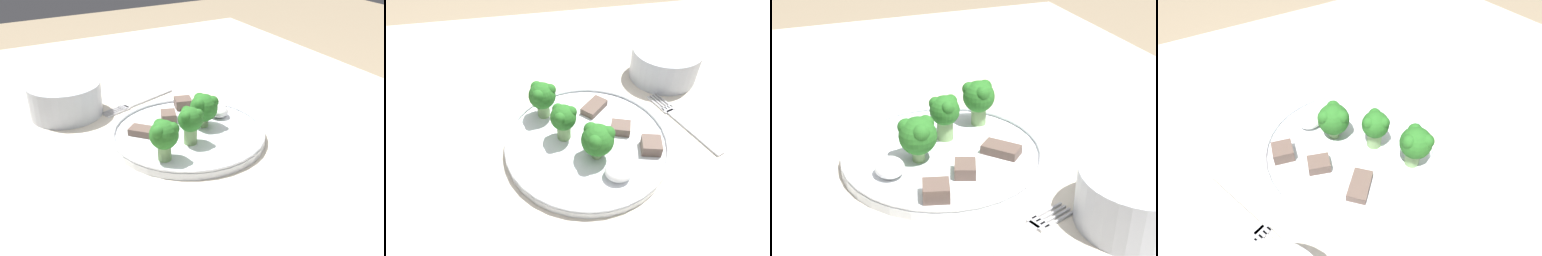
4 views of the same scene
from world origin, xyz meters
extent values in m
cube|color=beige|center=(0.00, 0.00, 0.71)|extent=(1.38, 1.07, 0.03)
cylinder|color=brown|center=(0.63, -0.48, 0.35)|extent=(0.06, 0.06, 0.69)
cylinder|color=white|center=(-0.01, 0.01, 0.73)|extent=(0.27, 0.27, 0.01)
torus|color=white|center=(-0.01, 0.01, 0.74)|extent=(0.27, 0.27, 0.01)
cube|color=#B2B2B7|center=(0.18, 0.00, 0.73)|extent=(0.05, 0.12, 0.00)
cube|color=#B2B2B7|center=(0.16, 0.06, 0.73)|extent=(0.03, 0.02, 0.00)
cube|color=#B2B2B7|center=(0.17, 0.09, 0.73)|extent=(0.02, 0.05, 0.00)
cube|color=#B2B2B7|center=(0.16, 0.09, 0.73)|extent=(0.02, 0.05, 0.00)
cube|color=#B2B2B7|center=(0.15, 0.08, 0.73)|extent=(0.02, 0.05, 0.00)
cube|color=#B2B2B7|center=(0.15, 0.08, 0.73)|extent=(0.02, 0.05, 0.00)
cylinder|color=#B7BCC6|center=(0.19, 0.17, 0.76)|extent=(0.14, 0.14, 0.07)
cylinder|color=white|center=(0.19, 0.17, 0.75)|extent=(0.11, 0.11, 0.05)
cylinder|color=#7FA866|center=(0.00, -0.03, 0.74)|extent=(0.02, 0.02, 0.02)
sphere|color=#286B23|center=(0.00, -0.03, 0.77)|extent=(0.05, 0.05, 0.05)
sphere|color=#286B23|center=(0.01, -0.03, 0.78)|extent=(0.02, 0.02, 0.02)
sphere|color=#286B23|center=(-0.01, -0.02, 0.78)|extent=(0.02, 0.02, 0.02)
sphere|color=#286B23|center=(-0.01, -0.04, 0.78)|extent=(0.02, 0.02, 0.02)
cylinder|color=#7FA866|center=(-0.04, 0.02, 0.75)|extent=(0.02, 0.02, 0.03)
sphere|color=#286B23|center=(-0.04, 0.02, 0.78)|extent=(0.04, 0.04, 0.04)
sphere|color=#286B23|center=(-0.03, 0.02, 0.79)|extent=(0.02, 0.02, 0.02)
sphere|color=#286B23|center=(-0.05, 0.03, 0.79)|extent=(0.02, 0.02, 0.02)
sphere|color=#286B23|center=(-0.05, 0.01, 0.79)|extent=(0.02, 0.02, 0.02)
cylinder|color=#7FA866|center=(-0.07, 0.08, 0.75)|extent=(0.02, 0.02, 0.03)
sphere|color=#286B23|center=(-0.07, 0.08, 0.78)|extent=(0.05, 0.05, 0.05)
sphere|color=#286B23|center=(-0.06, 0.08, 0.79)|extent=(0.02, 0.02, 0.02)
sphere|color=#286B23|center=(-0.08, 0.09, 0.79)|extent=(0.02, 0.02, 0.02)
sphere|color=#286B23|center=(-0.08, 0.07, 0.79)|extent=(0.02, 0.02, 0.02)
cube|color=brown|center=(0.02, 0.08, 0.74)|extent=(0.06, 0.05, 0.01)
cube|color=brown|center=(0.09, -0.03, 0.74)|extent=(0.04, 0.04, 0.02)
cube|color=brown|center=(0.05, 0.02, 0.74)|extent=(0.04, 0.04, 0.02)
ellipsoid|color=white|center=(0.02, -0.07, 0.75)|extent=(0.04, 0.04, 0.02)
camera|label=1|loc=(-0.63, 0.34, 1.11)|focal=42.00mm
camera|label=2|loc=(-0.09, -0.32, 1.10)|focal=28.00mm
camera|label=3|loc=(0.58, -0.18, 1.10)|focal=50.00mm
camera|label=4|loc=(0.16, 0.27, 1.09)|focal=28.00mm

